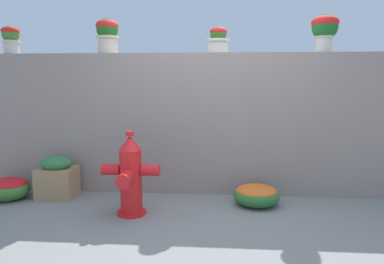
% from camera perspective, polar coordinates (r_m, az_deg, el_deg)
% --- Properties ---
extents(ground_plane, '(24.00, 24.00, 0.00)m').
position_cam_1_polar(ground_plane, '(3.67, 3.00, -15.21)').
color(ground_plane, gray).
extents(stone_wall, '(5.95, 0.36, 1.80)m').
position_cam_1_polar(stone_wall, '(4.64, 3.44, 1.34)').
color(stone_wall, gray).
rests_on(stone_wall, ground).
extents(potted_plant_0, '(0.23, 0.23, 0.37)m').
position_cam_1_polar(potted_plant_0, '(5.35, -27.06, 13.37)').
color(potted_plant_0, beige).
rests_on(potted_plant_0, stone_wall).
extents(potted_plant_1, '(0.29, 0.29, 0.44)m').
position_cam_1_polar(potted_plant_1, '(4.84, -13.42, 15.17)').
color(potted_plant_1, beige).
rests_on(potted_plant_1, stone_wall).
extents(potted_plant_2, '(0.29, 0.29, 0.33)m').
position_cam_1_polar(potted_plant_2, '(4.61, 4.23, 14.62)').
color(potted_plant_2, beige).
rests_on(potted_plant_2, stone_wall).
extents(potted_plant_3, '(0.33, 0.33, 0.46)m').
position_cam_1_polar(potted_plant_3, '(4.81, 20.52, 15.33)').
color(potted_plant_3, beige).
rests_on(potted_plant_3, stone_wall).
extents(fire_hydrant, '(0.64, 0.50, 0.92)m').
position_cam_1_polar(fire_hydrant, '(3.94, -9.85, -7.00)').
color(fire_hydrant, red).
rests_on(fire_hydrant, ground).
extents(flower_bush_left, '(0.54, 0.49, 0.26)m').
position_cam_1_polar(flower_bush_left, '(4.31, 10.27, -9.81)').
color(flower_bush_left, '#2C6A2F').
rests_on(flower_bush_left, ground).
extents(flower_bush_right, '(0.52, 0.47, 0.28)m').
position_cam_1_polar(flower_bush_right, '(4.99, -27.42, -7.94)').
color(flower_bush_right, '#3B752B').
rests_on(flower_bush_right, ground).
extents(planter_box, '(0.45, 0.36, 0.53)m').
position_cam_1_polar(planter_box, '(4.80, -20.82, -6.84)').
color(planter_box, '#A17C54').
rests_on(planter_box, ground).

